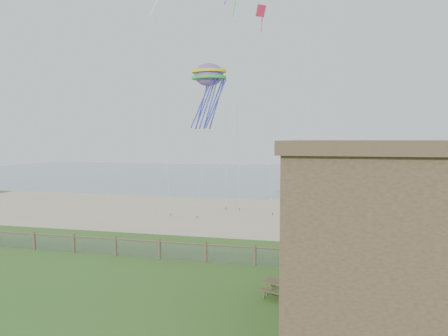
{
  "coord_description": "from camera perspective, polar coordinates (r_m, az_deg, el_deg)",
  "views": [
    {
      "loc": [
        6.46,
        -16.85,
        7.43
      ],
      "look_at": [
        0.67,
        8.0,
        5.6
      ],
      "focal_mm": 32.0,
      "sensor_mm": 36.0,
      "label": 1
    }
  ],
  "objects": [
    {
      "name": "ocean",
      "position": [
        83.43,
        8.62,
        -1.06
      ],
      "size": [
        160.0,
        68.0,
        0.02
      ],
      "primitive_type": "cube",
      "color": "slate",
      "rests_on": "ground"
    },
    {
      "name": "octopus_kite",
      "position": [
        34.08,
        -2.18,
        10.57
      ],
      "size": [
        3.55,
        3.1,
        6.1
      ],
      "primitive_type": null,
      "rotation": [
        0.0,
        0.0,
        0.41
      ],
      "color": "#D92259"
    },
    {
      "name": "chainlink_fence",
      "position": [
        24.72,
        -2.62,
        -12.07
      ],
      "size": [
        36.2,
        0.2,
        1.25
      ],
      "primitive_type": null,
      "color": "#4E3D2C",
      "rests_on": "ground"
    },
    {
      "name": "kite_red",
      "position": [
        36.73,
        5.29,
        20.75
      ],
      "size": [
        1.66,
        1.75,
        2.04
      ],
      "primitive_type": null,
      "rotation": [
        0.44,
        0.0,
        0.64
      ],
      "color": "#F02A51"
    },
    {
      "name": "motel_deck",
      "position": [
        23.91,
        29.21,
        -13.91
      ],
      "size": [
        15.0,
        2.0,
        0.5
      ],
      "primitive_type": "cube",
      "color": "brown",
      "rests_on": "ground"
    },
    {
      "name": "sand_beach",
      "position": [
        40.07,
        3.63,
        -6.59
      ],
      "size": [
        72.0,
        20.0,
        0.02
      ],
      "primitive_type": "cube",
      "color": "tan",
      "rests_on": "ground"
    },
    {
      "name": "picnic_table",
      "position": [
        19.74,
        8.21,
        -16.94
      ],
      "size": [
        2.08,
        1.85,
        0.72
      ],
      "primitive_type": null,
      "rotation": [
        0.0,
        0.0,
        -0.39
      ],
      "color": "brown",
      "rests_on": "ground"
    },
    {
      "name": "ground",
      "position": [
        19.51,
        -7.65,
        -18.33
      ],
      "size": [
        160.0,
        160.0,
        0.0
      ],
      "primitive_type": "plane",
      "color": "#365C1F",
      "rests_on": "ground"
    }
  ]
}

